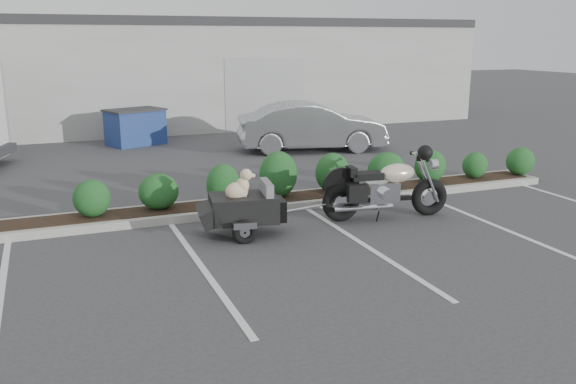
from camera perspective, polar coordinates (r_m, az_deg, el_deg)
name	(u,v)px	position (r m, az deg, el deg)	size (l,w,h in m)	color
ground	(283,243)	(10.04, -0.50, -4.81)	(90.00, 90.00, 0.00)	#38383A
planter_kerb	(289,201)	(12.33, 0.11, -0.83)	(12.00, 1.00, 0.15)	#9E9E93
building	(131,70)	(26.11, -14.45, 10.95)	(26.00, 10.00, 4.00)	#9EA099
motorcycle	(386,189)	(11.41, 9.18, 0.29)	(2.46, 0.96, 1.42)	black
pet_trailer	(242,207)	(10.34, -4.29, -1.42)	(1.99, 1.13, 1.17)	black
sedan	(312,127)	(18.24, 2.24, 6.14)	(1.52, 4.37, 1.44)	#A4A5AB
dumpster	(135,127)	(19.88, -14.09, 5.95)	(2.02, 1.72, 1.13)	navy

